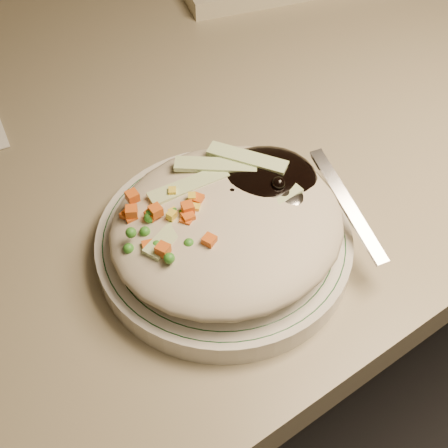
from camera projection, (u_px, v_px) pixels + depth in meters
desk at (182, 220)px, 0.82m from camera, size 1.40×0.70×0.74m
plate at (224, 244)px, 0.52m from camera, size 0.21×0.21×0.02m
plate_rim at (224, 237)px, 0.51m from camera, size 0.20×0.20×0.00m
meal at (229, 218)px, 0.50m from camera, size 0.20×0.19×0.05m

